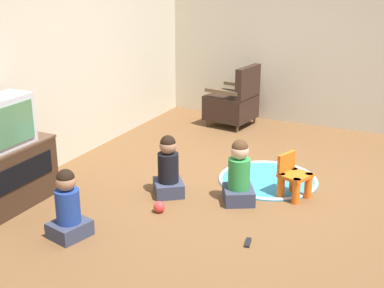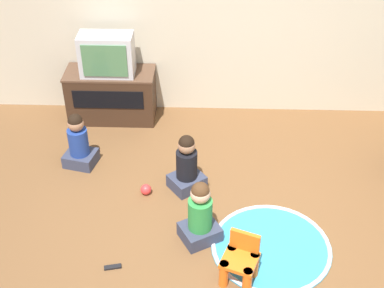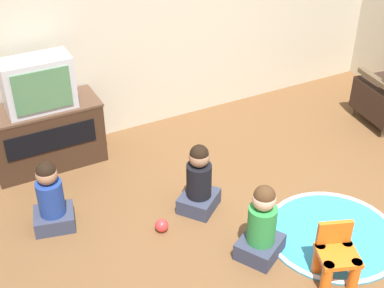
{
  "view_description": "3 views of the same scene",
  "coord_description": "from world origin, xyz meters",
  "px_view_note": "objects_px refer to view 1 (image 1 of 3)",
  "views": [
    {
      "loc": [
        -4.87,
        -1.71,
        2.33
      ],
      "look_at": [
        -0.53,
        0.41,
        0.64
      ],
      "focal_mm": 50.0,
      "sensor_mm": 36.0,
      "label": 1
    },
    {
      "loc": [
        -0.21,
        -3.46,
        3.64
      ],
      "look_at": [
        -0.33,
        0.41,
        0.8
      ],
      "focal_mm": 50.0,
      "sensor_mm": 36.0,
      "label": 2
    },
    {
      "loc": [
        -2.14,
        -2.43,
        3.0
      ],
      "look_at": [
        -0.59,
        0.51,
        0.86
      ],
      "focal_mm": 50.0,
      "sensor_mm": 36.0,
      "label": 3
    }
  ],
  "objects_px": {
    "yellow_kid_chair": "(293,179)",
    "remote_control": "(248,243)",
    "tv_cabinet": "(5,176)",
    "child_watching_right": "(68,208)",
    "toy_ball": "(159,207)",
    "television": "(1,123)",
    "black_armchair": "(233,103)",
    "child_watching_center": "(239,175)",
    "child_watching_left": "(168,169)"
  },
  "relations": [
    {
      "from": "child_watching_left",
      "to": "child_watching_center",
      "type": "bearing_deg",
      "value": -115.62
    },
    {
      "from": "child_watching_left",
      "to": "child_watching_right",
      "type": "distance_m",
      "value": 1.23
    },
    {
      "from": "toy_ball",
      "to": "child_watching_center",
      "type": "bearing_deg",
      "value": -46.85
    },
    {
      "from": "child_watching_right",
      "to": "toy_ball",
      "type": "bearing_deg",
      "value": -18.63
    },
    {
      "from": "black_armchair",
      "to": "child_watching_left",
      "type": "relative_size",
      "value": 1.39
    },
    {
      "from": "television",
      "to": "child_watching_left",
      "type": "distance_m",
      "value": 1.68
    },
    {
      "from": "television",
      "to": "black_armchair",
      "type": "height_order",
      "value": "television"
    },
    {
      "from": "yellow_kid_chair",
      "to": "child_watching_center",
      "type": "relative_size",
      "value": 0.69
    },
    {
      "from": "black_armchair",
      "to": "yellow_kid_chair",
      "type": "distance_m",
      "value": 2.55
    },
    {
      "from": "tv_cabinet",
      "to": "black_armchair",
      "type": "height_order",
      "value": "black_armchair"
    },
    {
      "from": "television",
      "to": "toy_ball",
      "type": "distance_m",
      "value": 1.68
    },
    {
      "from": "television",
      "to": "child_watching_center",
      "type": "xyz_separation_m",
      "value": [
        1.11,
        -1.97,
        -0.59
      ]
    },
    {
      "from": "tv_cabinet",
      "to": "remote_control",
      "type": "xyz_separation_m",
      "value": [
        0.35,
        -2.39,
        -0.32
      ]
    },
    {
      "from": "yellow_kid_chair",
      "to": "television",
      "type": "bearing_deg",
      "value": 141.63
    },
    {
      "from": "yellow_kid_chair",
      "to": "child_watching_right",
      "type": "distance_m",
      "value": 2.27
    },
    {
      "from": "yellow_kid_chair",
      "to": "child_watching_right",
      "type": "bearing_deg",
      "value": 158.05
    },
    {
      "from": "child_watching_right",
      "to": "television",
      "type": "bearing_deg",
      "value": 89.93
    },
    {
      "from": "black_armchair",
      "to": "remote_control",
      "type": "xyz_separation_m",
      "value": [
        -3.16,
        -1.41,
        -0.34
      ]
    },
    {
      "from": "television",
      "to": "remote_control",
      "type": "distance_m",
      "value": 2.53
    },
    {
      "from": "black_armchair",
      "to": "child_watching_center",
      "type": "relative_size",
      "value": 1.36
    },
    {
      "from": "tv_cabinet",
      "to": "television",
      "type": "bearing_deg",
      "value": -90.0
    },
    {
      "from": "child_watching_right",
      "to": "child_watching_left",
      "type": "bearing_deg",
      "value": -3.48
    },
    {
      "from": "tv_cabinet",
      "to": "black_armchair",
      "type": "relative_size",
      "value": 1.17
    },
    {
      "from": "yellow_kid_chair",
      "to": "toy_ball",
      "type": "xyz_separation_m",
      "value": [
        -0.91,
        1.06,
        -0.14
      ]
    },
    {
      "from": "television",
      "to": "yellow_kid_chair",
      "type": "distance_m",
      "value": 2.91
    },
    {
      "from": "black_armchair",
      "to": "yellow_kid_chair",
      "type": "xyz_separation_m",
      "value": [
        -2.06,
        -1.49,
        -0.15
      ]
    },
    {
      "from": "yellow_kid_chair",
      "to": "toy_ball",
      "type": "distance_m",
      "value": 1.4
    },
    {
      "from": "yellow_kid_chair",
      "to": "remote_control",
      "type": "height_order",
      "value": "yellow_kid_chair"
    },
    {
      "from": "television",
      "to": "black_armchair",
      "type": "distance_m",
      "value": 3.68
    },
    {
      "from": "remote_control",
      "to": "toy_ball",
      "type": "bearing_deg",
      "value": 66.43
    },
    {
      "from": "tv_cabinet",
      "to": "yellow_kid_chair",
      "type": "bearing_deg",
      "value": -59.52
    },
    {
      "from": "child_watching_right",
      "to": "remote_control",
      "type": "relative_size",
      "value": 4.08
    },
    {
      "from": "television",
      "to": "child_watching_right",
      "type": "relative_size",
      "value": 0.97
    },
    {
      "from": "television",
      "to": "toy_ball",
      "type": "bearing_deg",
      "value": -68.22
    },
    {
      "from": "television",
      "to": "child_watching_left",
      "type": "bearing_deg",
      "value": -52.47
    },
    {
      "from": "child_watching_left",
      "to": "child_watching_center",
      "type": "relative_size",
      "value": 0.98
    },
    {
      "from": "television",
      "to": "remote_control",
      "type": "xyz_separation_m",
      "value": [
        0.35,
        -2.35,
        -0.86
      ]
    },
    {
      "from": "yellow_kid_chair",
      "to": "child_watching_center",
      "type": "height_order",
      "value": "child_watching_center"
    },
    {
      "from": "tv_cabinet",
      "to": "remote_control",
      "type": "bearing_deg",
      "value": -81.61
    },
    {
      "from": "child_watching_center",
      "to": "remote_control",
      "type": "xyz_separation_m",
      "value": [
        -0.76,
        -0.38,
        -0.27
      ]
    },
    {
      "from": "black_armchair",
      "to": "child_watching_center",
      "type": "distance_m",
      "value": 2.62
    },
    {
      "from": "child_watching_center",
      "to": "child_watching_right",
      "type": "relative_size",
      "value": 1.04
    },
    {
      "from": "yellow_kid_chair",
      "to": "toy_ball",
      "type": "bearing_deg",
      "value": 151.25
    },
    {
      "from": "television",
      "to": "remote_control",
      "type": "bearing_deg",
      "value": -81.46
    },
    {
      "from": "yellow_kid_chair",
      "to": "child_watching_center",
      "type": "bearing_deg",
      "value": 147.52
    },
    {
      "from": "black_armchair",
      "to": "child_watching_center",
      "type": "height_order",
      "value": "black_armchair"
    },
    {
      "from": "child_watching_right",
      "to": "toy_ball",
      "type": "distance_m",
      "value": 0.92
    },
    {
      "from": "television",
      "to": "child_watching_right",
      "type": "height_order",
      "value": "television"
    },
    {
      "from": "child_watching_center",
      "to": "television",
      "type": "bearing_deg",
      "value": 90.06
    },
    {
      "from": "toy_ball",
      "to": "remote_control",
      "type": "bearing_deg",
      "value": -101.12
    }
  ]
}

